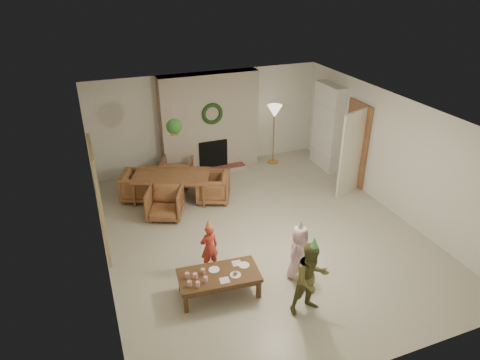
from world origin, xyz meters
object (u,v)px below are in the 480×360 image
child_pink (299,252)px  dining_table (172,188)px  coffee_table_top (219,275)px  child_red (209,248)px  child_plaid (311,279)px  dining_chair_far (177,172)px  dining_chair_left (139,186)px  dining_chair_near (165,203)px  dining_chair_right (213,187)px

child_pink → dining_table: bearing=86.0°
coffee_table_top → dining_table: bearing=95.1°
child_red → child_plaid: size_ratio=0.74×
dining_chair_far → dining_chair_left: bearing=45.0°
dining_chair_near → dining_table: bearing=90.0°
dining_table → child_red: child_red is taller
dining_chair_left → coffee_table_top: size_ratio=0.56×
dining_chair_right → child_pink: child_pink is taller
dining_chair_left → child_plaid: bearing=-134.1°
dining_chair_left → coffee_table_top: bearing=-146.0°
dining_table → dining_chair_near: bearing=-90.0°
child_plaid → child_red: bearing=124.9°
dining_table → coffee_table_top: (0.00, -3.37, 0.07)m
dining_chair_left → dining_chair_right: size_ratio=1.00×
dining_chair_far → coffee_table_top: 4.07m
dining_table → dining_chair_near: (-0.30, -0.69, 0.03)m
dining_table → child_pink: (1.40, -3.45, 0.21)m
dining_chair_left → child_pink: child_pink is taller
dining_chair_left → child_red: (0.75, -2.99, 0.12)m
dining_chair_far → dining_chair_right: (0.57, -1.07, 0.00)m
dining_chair_right → dining_chair_left: bearing=-90.0°
dining_table → child_red: bearing=-65.6°
child_plaid → child_pink: bearing=72.9°
dining_table → child_pink: bearing=-44.6°
dining_table → child_pink: 3.72m
dining_chair_left → dining_chair_right: 1.70m
dining_table → child_red: 2.70m
dining_table → child_plaid: 4.39m
dining_chair_near → child_pink: child_pink is taller
dining_chair_far → dining_chair_left: 1.07m
dining_chair_right → coffee_table_top: size_ratio=0.56×
dining_chair_right → dining_chair_near: bearing=-51.3°
dining_chair_right → child_plaid: (0.32, -3.85, 0.28)m
dining_chair_near → dining_chair_far: size_ratio=1.00×
child_red → dining_chair_right: bearing=-115.2°
dining_chair_far → child_plaid: size_ratio=0.60×
dining_chair_near → child_red: size_ratio=0.81×
dining_chair_far → child_red: size_ratio=0.81×
dining_table → dining_chair_far: size_ratio=2.34×
child_plaid → child_pink: size_ratio=1.20×
coffee_table_top → child_plaid: bearing=-30.7°
dining_chair_far → child_pink: child_pink is taller
dining_table → coffee_table_top: bearing=-66.7°
dining_chair_near → child_pink: size_ratio=0.72×
dining_chair_far → child_red: bearing=109.2°
child_plaid → child_pink: (0.21, 0.77, -0.10)m
dining_table → child_plaid: (1.19, -4.22, 0.31)m
dining_chair_left → child_plaid: size_ratio=0.60×
dining_table → dining_chair_far: dining_chair_far is taller
dining_chair_far → child_pink: bearing=128.2°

